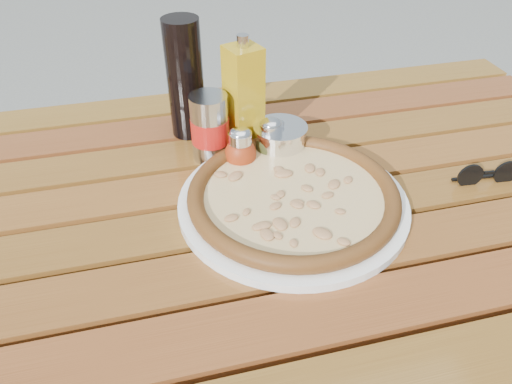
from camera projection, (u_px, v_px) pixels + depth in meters
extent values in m
cube|color=#361B0C|center=(440.00, 201.00, 1.44)|extent=(0.06, 0.06, 0.70)
cube|color=#36210C|center=(259.00, 239.00, 0.80)|extent=(1.36, 0.86, 0.04)
cube|color=#55260F|center=(299.00, 326.00, 0.62)|extent=(1.40, 0.09, 0.03)
cube|color=#532A0E|center=(277.00, 268.00, 0.70)|extent=(1.40, 0.09, 0.03)
cube|color=#512D0E|center=(259.00, 222.00, 0.78)|extent=(1.40, 0.09, 0.03)
cube|color=#592E0F|center=(245.00, 185.00, 0.86)|extent=(1.40, 0.09, 0.03)
cube|color=#542F0E|center=(232.00, 153.00, 0.94)|extent=(1.40, 0.09, 0.03)
cube|color=#53240E|center=(222.00, 127.00, 1.01)|extent=(1.40, 0.09, 0.03)
cube|color=#58340F|center=(213.00, 104.00, 1.09)|extent=(1.40, 0.09, 0.03)
cylinder|color=white|center=(293.00, 203.00, 0.78)|extent=(0.47, 0.47, 0.01)
cylinder|color=#FFEEB6|center=(293.00, 197.00, 0.78)|extent=(0.42, 0.42, 0.01)
torus|color=black|center=(293.00, 194.00, 0.77)|extent=(0.45, 0.45, 0.03)
ellipsoid|color=#AE3713|center=(241.00, 154.00, 0.85)|extent=(0.06, 0.06, 0.06)
cylinder|color=silver|center=(240.00, 138.00, 0.83)|extent=(0.04, 0.04, 0.02)
ellipsoid|color=silver|center=(240.00, 133.00, 0.83)|extent=(0.04, 0.04, 0.02)
ellipsoid|color=#3B4019|center=(271.00, 144.00, 0.88)|extent=(0.06, 0.06, 0.06)
cylinder|color=silver|center=(271.00, 128.00, 0.86)|extent=(0.04, 0.04, 0.02)
ellipsoid|color=silver|center=(271.00, 123.00, 0.85)|extent=(0.04, 0.04, 0.02)
cylinder|color=black|center=(185.00, 79.00, 0.90)|extent=(0.07, 0.07, 0.22)
cylinder|color=#B9BABE|center=(210.00, 127.00, 0.86)|extent=(0.08, 0.08, 0.12)
cylinder|color=#B41712|center=(210.00, 130.00, 0.87)|extent=(0.08, 0.08, 0.04)
cube|color=#B88F13|center=(244.00, 99.00, 0.87)|extent=(0.07, 0.07, 0.19)
cylinder|color=silver|center=(243.00, 41.00, 0.81)|extent=(0.03, 0.03, 0.02)
cylinder|color=silver|center=(280.00, 142.00, 0.89)|extent=(0.11, 0.11, 0.05)
cylinder|color=white|center=(280.00, 128.00, 0.87)|extent=(0.12, 0.12, 0.01)
sphere|color=silver|center=(281.00, 124.00, 0.87)|extent=(0.02, 0.02, 0.01)
cylinder|color=black|center=(470.00, 176.00, 0.82)|extent=(0.04, 0.01, 0.04)
cylinder|color=black|center=(506.00, 173.00, 0.83)|extent=(0.04, 0.01, 0.04)
cube|color=black|center=(489.00, 172.00, 0.82)|extent=(0.02, 0.01, 0.00)
cube|color=black|center=(477.00, 177.00, 0.84)|extent=(0.09, 0.01, 0.00)
cube|color=black|center=(486.00, 174.00, 0.85)|extent=(0.09, 0.01, 0.00)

